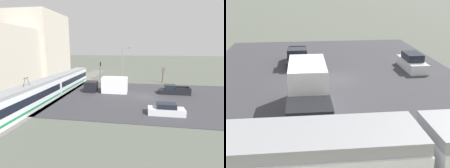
# 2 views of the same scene
# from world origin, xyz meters

# --- Properties ---
(ground_plane) EXTENTS (320.00, 320.00, 0.00)m
(ground_plane) POSITION_xyz_m (0.00, 0.00, 0.00)
(ground_plane) COLOR #565B51
(road_surface) EXTENTS (23.47, 36.21, 0.08)m
(road_surface) POSITION_xyz_m (0.00, 0.00, 0.04)
(road_surface) COLOR #38383D
(road_surface) RESTS_ON ground
(box_truck) EXTENTS (2.43, 8.40, 3.07)m
(box_truck) POSITION_xyz_m (2.19, 7.04, 1.50)
(box_truck) COLOR black
(box_truck) RESTS_ON ground
(pickup_truck) EXTENTS (2.04, 5.67, 1.79)m
(pickup_truck) POSITION_xyz_m (3.04, -5.41, 0.76)
(pickup_truck) COLOR black
(pickup_truck) RESTS_ON ground
(sedan_car_0) EXTENTS (1.75, 4.75, 1.57)m
(sedan_car_0) POSITION_xyz_m (-8.06, -2.52, 0.73)
(sedan_car_0) COLOR silver
(sedan_car_0) RESTS_ON ground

